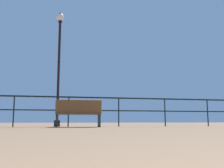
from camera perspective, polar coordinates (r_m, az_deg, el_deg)
pier_railing at (r=9.02m, az=-9.82°, el=-4.58°), size 25.57×0.05×1.06m
bench_near_left at (r=8.13m, az=-7.63°, el=-6.41°), size 1.45×0.70×0.86m
lamppost_center at (r=9.52m, az=-11.95°, el=6.07°), size 0.29×0.29×4.32m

